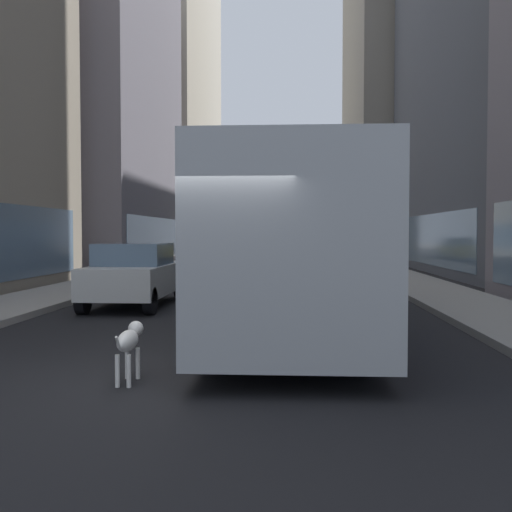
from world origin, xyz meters
The scene contains 11 objects.
ground_plane centered at (0.00, 35.00, 0.00)m, with size 120.00×120.00×0.00m, color black.
sidewalk_left centered at (-5.70, 35.00, 0.07)m, with size 2.40×110.00×0.15m, color #9E9991.
sidewalk_right centered at (5.70, 35.00, 0.07)m, with size 2.40×110.00×0.15m, color gray.
building_left_mid centered at (-11.90, 25.42, 9.02)m, with size 11.03×14.45×18.06m.
building_left_far centered at (-11.90, 45.37, 17.66)m, with size 11.02×20.88×35.33m.
building_right_far centered at (11.90, 38.74, 13.70)m, with size 11.87×15.74×27.42m.
transit_bus centered at (1.20, 4.76, 1.78)m, with size 2.78×11.53×3.05m.
car_yellow_taxi centered at (2.80, 33.05, 0.82)m, with size 1.74×4.07×1.62m.
car_white_van centered at (-2.80, 7.35, 0.82)m, with size 1.80×4.33×1.62m.
car_grey_wagon centered at (-1.20, 24.57, 0.82)m, with size 1.71×4.66×1.62m.
dalmatian_dog centered at (-0.83, -0.22, 0.51)m, with size 0.22×0.96×0.72m.
Camera 1 is at (1.19, -7.28, 1.86)m, focal length 40.27 mm.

